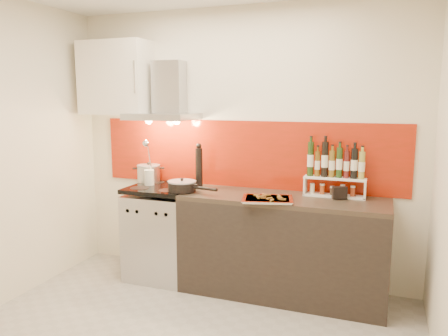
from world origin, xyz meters
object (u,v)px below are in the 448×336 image
at_px(counter, 282,246).
at_px(saute_pan, 183,186).
at_px(stock_pot, 149,173).
at_px(baking_tray, 267,199).
at_px(pepper_mill, 199,166).
at_px(range_stove, 162,233).

bearing_deg(counter, saute_pan, -172.07).
distance_m(stock_pot, baking_tray, 1.39).
distance_m(saute_pan, baking_tray, 0.82).
relative_size(saute_pan, pepper_mill, 1.17).
height_order(saute_pan, baking_tray, saute_pan).
height_order(stock_pot, baking_tray, stock_pot).
distance_m(counter, stock_pot, 1.55).
height_order(range_stove, pepper_mill, pepper_mill).
distance_m(saute_pan, pepper_mill, 0.29).
distance_m(counter, pepper_mill, 1.08).
bearing_deg(pepper_mill, range_stove, -162.20).
bearing_deg(stock_pot, pepper_mill, -6.02).
relative_size(counter, baking_tray, 3.71).
height_order(pepper_mill, baking_tray, pepper_mill).
xyz_separation_m(pepper_mill, baking_tray, (0.76, -0.30, -0.19)).
height_order(counter, pepper_mill, pepper_mill).
bearing_deg(stock_pot, baking_tray, -15.10).
height_order(saute_pan, pepper_mill, pepper_mill).
bearing_deg(saute_pan, baking_tray, -4.60).
relative_size(stock_pot, saute_pan, 0.47).
xyz_separation_m(range_stove, counter, (1.20, 0.00, 0.01)).
bearing_deg(baking_tray, counter, 63.88).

